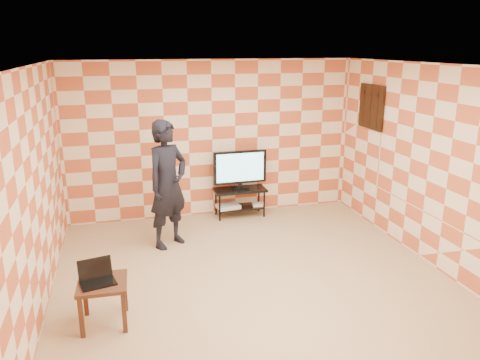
% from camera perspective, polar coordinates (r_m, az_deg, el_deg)
% --- Properties ---
extents(floor, '(5.00, 5.00, 0.00)m').
position_cam_1_polar(floor, '(6.27, 1.42, -11.66)').
color(floor, tan).
rests_on(floor, ground).
extents(wall_back, '(5.00, 0.02, 2.70)m').
position_cam_1_polar(wall_back, '(8.13, -3.40, 4.96)').
color(wall_back, beige).
rests_on(wall_back, ground).
extents(wall_front, '(5.00, 0.02, 2.70)m').
position_cam_1_polar(wall_front, '(3.58, 12.84, -10.30)').
color(wall_front, beige).
rests_on(wall_front, ground).
extents(wall_left, '(0.02, 5.00, 2.70)m').
position_cam_1_polar(wall_left, '(5.63, -23.75, -1.47)').
color(wall_left, beige).
rests_on(wall_left, ground).
extents(wall_right, '(0.02, 5.00, 2.70)m').
position_cam_1_polar(wall_right, '(6.87, 21.99, 1.72)').
color(wall_right, beige).
rests_on(wall_right, ground).
extents(ceiling, '(5.00, 5.00, 0.02)m').
position_cam_1_polar(ceiling, '(5.55, 1.61, 13.85)').
color(ceiling, white).
rests_on(ceiling, wall_back).
extents(wall_art, '(0.04, 0.72, 0.72)m').
position_cam_1_polar(wall_art, '(8.02, 15.73, 8.58)').
color(wall_art, black).
rests_on(wall_art, wall_right).
extents(tv_stand, '(0.91, 0.41, 0.50)m').
position_cam_1_polar(tv_stand, '(8.22, -0.01, -1.99)').
color(tv_stand, black).
rests_on(tv_stand, floor).
extents(tv, '(0.94, 0.18, 0.68)m').
position_cam_1_polar(tv, '(8.08, -0.01, 1.47)').
color(tv, black).
rests_on(tv, tv_stand).
extents(dvd_player, '(0.42, 0.33, 0.06)m').
position_cam_1_polar(dvd_player, '(8.20, -1.44, -3.23)').
color(dvd_player, silver).
rests_on(dvd_player, tv_stand).
extents(game_console, '(0.21, 0.16, 0.05)m').
position_cam_1_polar(game_console, '(8.32, 2.24, -3.00)').
color(game_console, silver).
rests_on(game_console, tv_stand).
extents(side_table, '(0.53, 0.53, 0.50)m').
position_cam_1_polar(side_table, '(5.33, -16.39, -12.67)').
color(side_table, '#372312').
rests_on(side_table, floor).
extents(laptop, '(0.41, 0.35, 0.24)m').
position_cam_1_polar(laptop, '(5.28, -17.05, -11.29)').
color(laptop, black).
rests_on(laptop, side_table).
extents(person, '(0.83, 0.78, 1.91)m').
position_cam_1_polar(person, '(6.94, -8.79, -0.53)').
color(person, black).
rests_on(person, floor).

